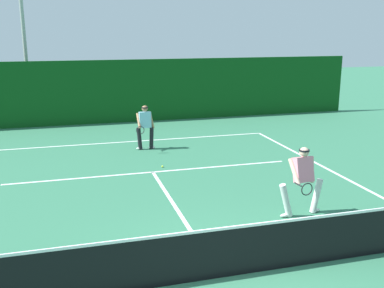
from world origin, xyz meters
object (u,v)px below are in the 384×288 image
Objects in this scene: light_pole at (22,11)px; player_near at (303,178)px; player_far at (145,125)px; tennis_ball at (253,242)px; tennis_ball_extra at (162,166)px.

player_near is at bearing -64.11° from light_pole.
light_pole is (-4.43, 7.20, 4.26)m from player_far.
tennis_ball and tennis_ball_extra have the same top height.
player_near is at bearing 108.79° from player_far.
tennis_ball_extra is (-0.70, 5.71, 0.00)m from tennis_ball.
player_near is at bearing -62.88° from tennis_ball_extra.
tennis_ball_extra is at bearing -64.71° from light_pole.
tennis_ball is at bearing 27.17° from player_near.
player_far reaches higher than tennis_ball_extra.
tennis_ball_extra is (0.11, -2.41, -0.87)m from player_far.
tennis_ball_extra is at bearing -68.33° from player_near.
light_pole is at bearing -59.06° from player_far.
player_far is at bearing 95.74° from tennis_ball.
light_pole is (-4.54, 9.61, 5.12)m from tennis_ball_extra.
player_near is 7.48m from player_far.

